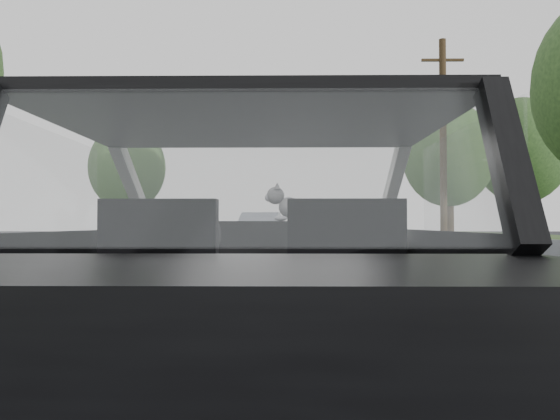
{
  "coord_description": "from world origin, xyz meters",
  "views": [
    {
      "loc": [
        0.15,
        -2.73,
        0.98
      ],
      "look_at": [
        0.11,
        0.53,
        1.07
      ],
      "focal_mm": 35.0,
      "sensor_mm": 36.0,
      "label": 1
    }
  ],
  "objects_px": {
    "cat": "(314,209)",
    "other_car": "(260,230)",
    "subject_car": "(257,276)",
    "utility_pole": "(443,144)",
    "highway_sign": "(400,220)"
  },
  "relations": [
    {
      "from": "utility_pole",
      "to": "cat",
      "type": "bearing_deg",
      "value": -108.34
    },
    {
      "from": "highway_sign",
      "to": "utility_pole",
      "type": "xyz_separation_m",
      "value": [
        -0.28,
        -9.43,
        2.92
      ]
    },
    {
      "from": "cat",
      "to": "other_car",
      "type": "xyz_separation_m",
      "value": [
        -1.32,
        19.6,
        -0.34
      ]
    },
    {
      "from": "cat",
      "to": "subject_car",
      "type": "bearing_deg",
      "value": -115.57
    },
    {
      "from": "cat",
      "to": "utility_pole",
      "type": "height_order",
      "value": "utility_pole"
    },
    {
      "from": "other_car",
      "to": "utility_pole",
      "type": "xyz_separation_m",
      "value": [
        7.21,
        -1.84,
        3.35
      ]
    },
    {
      "from": "other_car",
      "to": "highway_sign",
      "type": "distance_m",
      "value": 10.68
    },
    {
      "from": "highway_sign",
      "to": "utility_pole",
      "type": "relative_size",
      "value": 0.29
    },
    {
      "from": "subject_car",
      "to": "highway_sign",
      "type": "height_order",
      "value": "highway_sign"
    },
    {
      "from": "other_car",
      "to": "utility_pole",
      "type": "height_order",
      "value": "utility_pole"
    },
    {
      "from": "cat",
      "to": "highway_sign",
      "type": "relative_size",
      "value": 0.23
    },
    {
      "from": "cat",
      "to": "highway_sign",
      "type": "xyz_separation_m",
      "value": [
        6.17,
        27.2,
        0.1
      ]
    },
    {
      "from": "subject_car",
      "to": "utility_pole",
      "type": "xyz_separation_m",
      "value": [
        6.21,
        18.43,
        3.37
      ]
    },
    {
      "from": "subject_car",
      "to": "cat",
      "type": "height_order",
      "value": "subject_car"
    },
    {
      "from": "other_car",
      "to": "highway_sign",
      "type": "height_order",
      "value": "highway_sign"
    }
  ]
}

